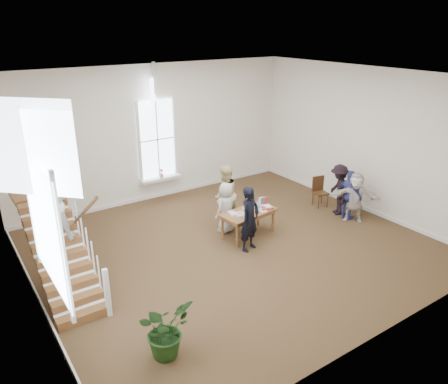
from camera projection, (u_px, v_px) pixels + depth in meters
ground at (234, 247)px, 11.87m from camera, size 10.00×10.00×0.00m
room_shell at (161, 186)px, 15.10m from camera, size 10.49×10.00×10.00m
staircase at (54, 222)px, 9.58m from camera, size 1.10×4.10×2.92m
library_table at (249, 214)px, 12.27m from camera, size 1.69×1.00×0.82m
police_officer at (250, 219)px, 11.45m from camera, size 0.75×0.61×1.77m
elderly_woman at (226, 207)px, 12.51m from camera, size 0.83×0.66×1.49m
person_yellow at (225, 195)px, 13.00m from camera, size 1.07×0.97×1.81m
woman_cluster_a at (349, 195)px, 13.29m from camera, size 0.38×0.92×1.56m
woman_cluster_b at (339, 190)px, 13.64m from camera, size 1.04×1.21×1.63m
woman_cluster_c at (355, 197)px, 13.15m from camera, size 1.31×1.39×1.56m
floor_plant at (165, 330)px, 7.87m from camera, size 1.21×1.15×1.07m
side_chair at (319, 190)px, 14.38m from camera, size 0.51×0.51×0.99m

